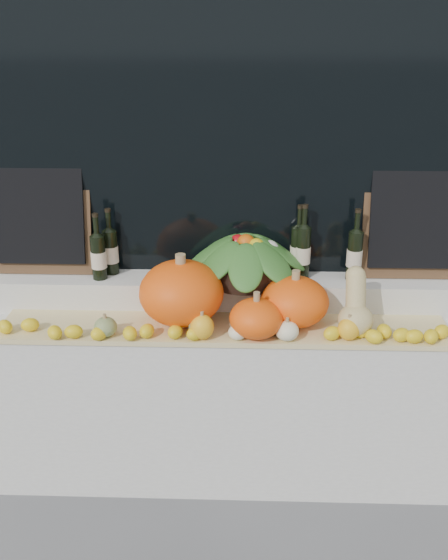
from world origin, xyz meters
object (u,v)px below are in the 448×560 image
(butternut_squash, at_px, (356,308))
(produce_bowl, at_px, (246,257))
(wine_bottle_tall, at_px, (298,251))
(pumpkin_left, at_px, (181,293))
(pumpkin_right, at_px, (295,301))

(butternut_squash, distance_m, produce_bowl, 0.59)
(produce_bowl, distance_m, wine_bottle_tall, 0.26)
(wine_bottle_tall, bearing_deg, butternut_squash, -55.03)
(pumpkin_left, distance_m, wine_bottle_tall, 0.63)
(pumpkin_right, xyz_separation_m, wine_bottle_tall, (0.03, 0.27, 0.15))
(pumpkin_left, height_order, produce_bowl, produce_bowl)
(butternut_squash, height_order, produce_bowl, produce_bowl)
(pumpkin_left, height_order, butternut_squash, pumpkin_left)
(butternut_squash, bearing_deg, produce_bowl, 149.58)
(butternut_squash, height_order, wine_bottle_tall, wine_bottle_tall)
(pumpkin_left, height_order, pumpkin_right, pumpkin_left)
(butternut_squash, bearing_deg, wine_bottle_tall, 124.97)
(produce_bowl, bearing_deg, pumpkin_left, -144.00)
(produce_bowl, height_order, wine_bottle_tall, wine_bottle_tall)
(produce_bowl, bearing_deg, butternut_squash, -30.42)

